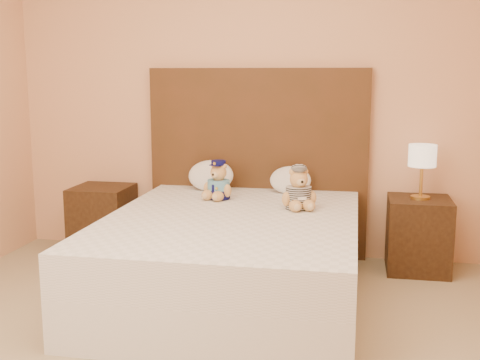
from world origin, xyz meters
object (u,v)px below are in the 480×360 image
teddy_police (219,180)px  pillow_right (290,179)px  lamp (422,158)px  pillow_left (211,174)px  bed (232,257)px  nightstand_left (103,219)px  teddy_prisoner (299,188)px  nightstand_right (418,235)px

teddy_police → pillow_right: bearing=53.0°
lamp → pillow_left: size_ratio=1.11×
bed → nightstand_left: bearing=147.4°
nightstand_left → lamp: bearing=0.0°
teddy_prisoner → bed: bearing=-166.9°
nightstand_right → teddy_prisoner: bearing=-149.1°
teddy_prisoner → pillow_right: size_ratio=0.90×
nightstand_left → pillow_left: pillow_left is taller
bed → pillow_right: pillow_right is taller
bed → pillow_left: pillow_left is taller
pillow_left → teddy_police: bearing=-66.9°
lamp → teddy_police: 1.49m
bed → teddy_police: bearing=111.8°
nightstand_right → pillow_right: 1.04m
nightstand_right → pillow_left: 1.64m
nightstand_right → teddy_prisoner: size_ratio=1.93×
nightstand_left → nightstand_right: (2.50, 0.00, 0.00)m
bed → nightstand_left: 1.48m
teddy_prisoner → nightstand_left: bearing=140.0°
nightstand_right → pillow_left: (-1.59, 0.03, 0.40)m
bed → teddy_police: teddy_police is taller
bed → lamp: lamp is taller
nightstand_left → pillow_left: bearing=1.9°
teddy_prisoner → nightstand_right: bearing=8.0°
nightstand_left → nightstand_right: 2.50m
teddy_police → pillow_left: size_ratio=0.78×
pillow_left → pillow_right: 0.63m
pillow_right → nightstand_right: bearing=-1.8°
teddy_police → bed: bearing=-48.2°
bed → teddy_police: 0.69m
lamp → pillow_right: size_ratio=1.27×
teddy_police → teddy_prisoner: (0.61, -0.22, 0.00)m
nightstand_left → pillow_right: (1.54, 0.03, 0.39)m
lamp → pillow_left: lamp is taller
pillow_right → pillow_left: bearing=180.0°
bed → pillow_right: (0.29, 0.83, 0.39)m
lamp → bed: bearing=-147.4°
pillow_left → nightstand_left: bearing=-178.1°
bed → teddy_police: (-0.20, 0.51, 0.42)m
teddy_police → nightstand_right: bearing=31.3°
teddy_prisoner → lamp: bearing=8.0°
bed → nightstand_right: size_ratio=3.64×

